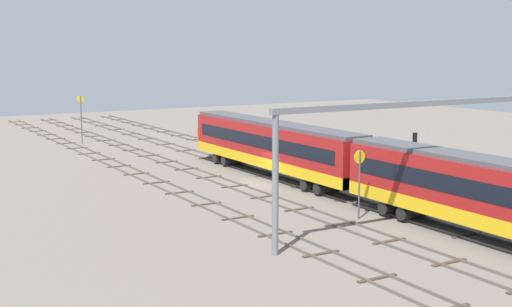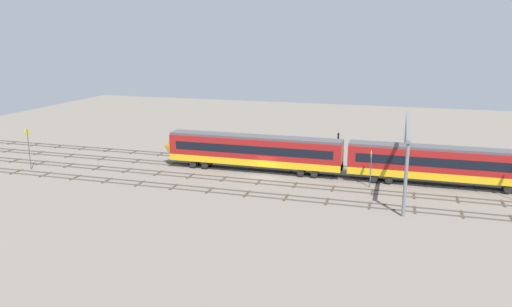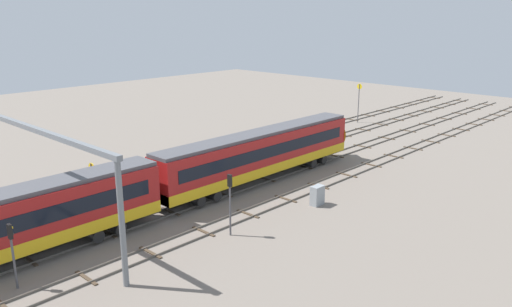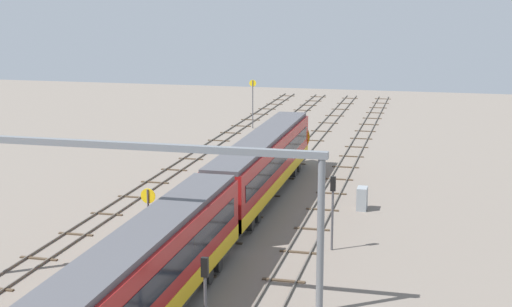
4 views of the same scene
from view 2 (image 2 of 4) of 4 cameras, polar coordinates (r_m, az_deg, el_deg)
ground_plane at (r=64.62m, az=0.93°, el=-2.75°), size 143.79×143.79×0.00m
track_near_foreground at (r=71.53m, az=2.54°, el=-1.08°), size 127.79×2.40×0.16m
track_with_train at (r=66.90m, az=1.50°, el=-2.12°), size 127.79×2.40×0.16m
track_middle at (r=62.32m, az=0.31°, el=-3.31°), size 127.79×2.40×0.16m
track_second_far at (r=57.81m, az=-1.07°, el=-4.70°), size 127.79×2.40×0.16m
train at (r=64.33m, az=20.88°, el=-1.30°), size 75.20×3.24×4.80m
overhead_gantry at (r=61.03m, az=17.21°, el=1.69°), size 0.40×20.21×8.11m
speed_sign_near_foreground at (r=74.26m, az=-25.02°, el=0.97°), size 0.14×0.81×5.75m
speed_sign_mid_trackside at (r=61.14m, az=13.26°, el=-1.17°), size 0.14×0.87×4.64m
signal_light_trackside_approach at (r=71.12m, az=9.55°, el=1.12°), size 0.31×0.32×4.66m
signal_light_trackside_departure at (r=67.27m, az=20.88°, el=-0.64°), size 0.31×0.32×4.08m
relay_cabinet at (r=74.15m, az=2.47°, el=0.08°), size 1.19×0.73×1.69m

